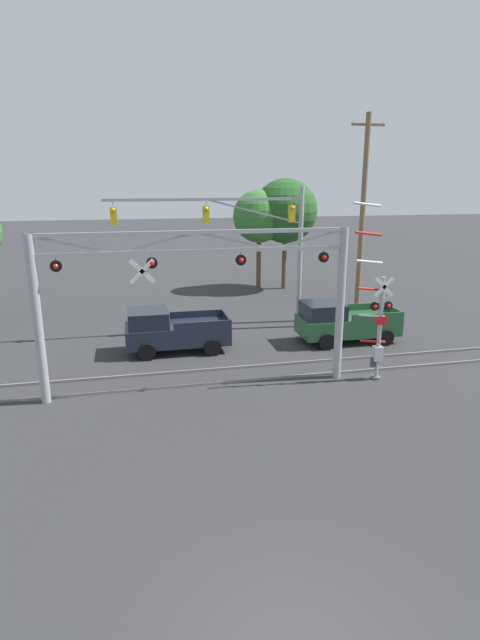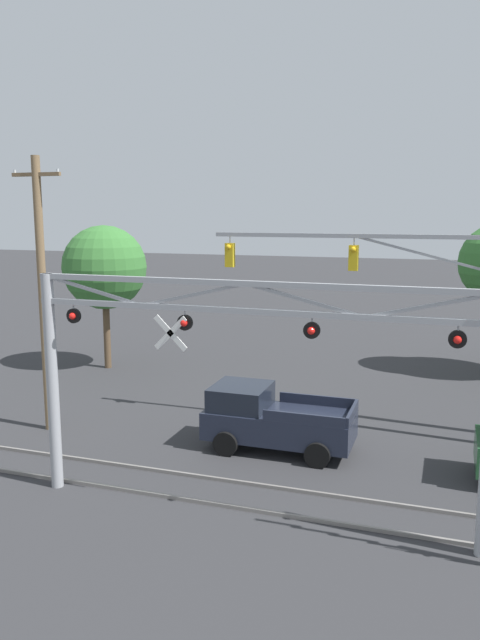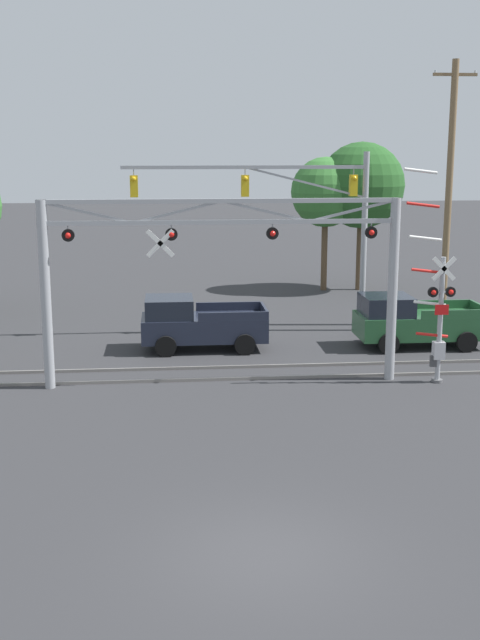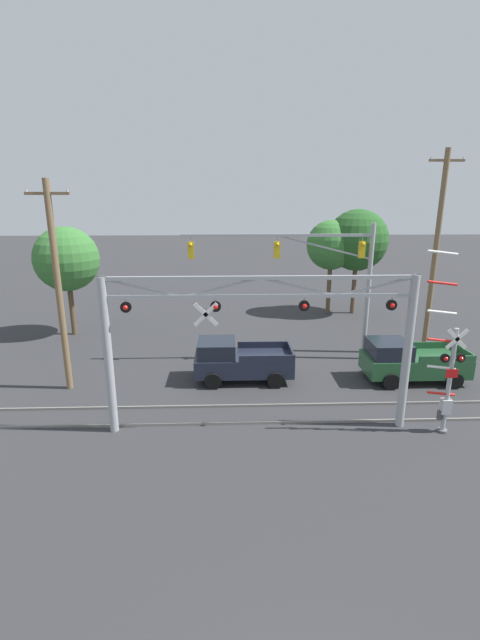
{
  "view_description": "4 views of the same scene",
  "coord_description": "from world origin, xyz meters",
  "views": [
    {
      "loc": [
        -2.23,
        -6.02,
        7.44
      ],
      "look_at": [
        1.8,
        12.38,
        2.2
      ],
      "focal_mm": 28.0,
      "sensor_mm": 36.0,
      "label": 1
    },
    {
      "loc": [
        4.43,
        -2.47,
        7.4
      ],
      "look_at": [
        -1.11,
        13.94,
        4.39
      ],
      "focal_mm": 35.0,
      "sensor_mm": 36.0,
      "label": 2
    },
    {
      "loc": [
        -1.71,
        -13.42,
        7.32
      ],
      "look_at": [
        0.69,
        12.63,
        1.72
      ],
      "focal_mm": 45.0,
      "sensor_mm": 36.0,
      "label": 3
    },
    {
      "loc": [
        -1.19,
        -3.37,
        8.39
      ],
      "look_at": [
        -0.64,
        12.97,
        3.74
      ],
      "focal_mm": 24.0,
      "sensor_mm": 36.0,
      "label": 4
    }
  ],
  "objects": [
    {
      "name": "pickup_truck_following",
      "position": [
        7.49,
        15.3,
        0.97
      ],
      "size": [
        4.72,
        2.3,
        1.97
      ],
      "color": "#23512D",
      "rests_on": "ground_plane"
    },
    {
      "name": "rail_track_near",
      "position": [
        0.0,
        11.38,
        0.05
      ],
      "size": [
        80.0,
        0.08,
        0.1
      ],
      "primitive_type": "cube",
      "color": "gray",
      "rests_on": "ground_plane"
    },
    {
      "name": "pickup_truck_lead",
      "position": [
        -0.62,
        15.64,
        0.97
      ],
      "size": [
        4.61,
        2.3,
        1.97
      ],
      "color": "#1E2333",
      "rests_on": "ground_plane"
    },
    {
      "name": "crossing_gantry",
      "position": [
        -0.01,
        11.1,
        3.74
      ],
      "size": [
        11.15,
        0.32,
        5.84
      ],
      "color": "#9EA0A5",
      "rests_on": "ground_plane"
    },
    {
      "name": "crossing_signal_mast",
      "position": [
        6.74,
        10.58,
        2.21
      ],
      "size": [
        1.81,
        0.35,
        6.77
      ],
      "color": "#9EA0A5",
      "rests_on": "ground_plane"
    },
    {
      "name": "background_tree_far_left_verge",
      "position": [
        8.4,
        27.77,
        5.46
      ],
      "size": [
        4.44,
        4.44,
        7.69
      ],
      "color": "brown",
      "rests_on": "ground_plane"
    },
    {
      "name": "traffic_signal_span",
      "position": [
        3.84,
        18.19,
        4.95
      ],
      "size": [
        9.76,
        0.39,
        7.22
      ],
      "color": "#9EA0A5",
      "rests_on": "ground_plane"
    },
    {
      "name": "utility_pole_right",
      "position": [
        9.89,
        18.93,
        5.56
      ],
      "size": [
        1.8,
        0.28,
        10.82
      ],
      "color": "brown",
      "rests_on": "ground_plane"
    },
    {
      "name": "ground_plane",
      "position": [
        0.0,
        0.0,
        0.0
      ],
      "size": [
        200.0,
        200.0,
        0.0
      ],
      "primitive_type": "plane",
      "color": "#303033"
    },
    {
      "name": "rail_track_far",
      "position": [
        0.0,
        12.82,
        0.05
      ],
      "size": [
        80.0,
        0.08,
        0.1
      ],
      "primitive_type": "cube",
      "color": "gray",
      "rests_on": "ground_plane"
    },
    {
      "name": "background_tree_far_right_verge",
      "position": [
        6.54,
        27.84,
        5.1
      ],
      "size": [
        3.61,
        3.61,
        6.93
      ],
      "color": "brown",
      "rests_on": "ground_plane"
    }
  ]
}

